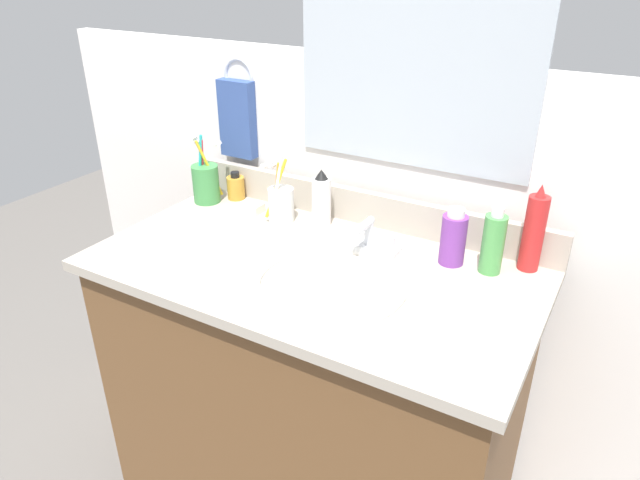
{
  "coord_description": "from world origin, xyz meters",
  "views": [
    {
      "loc": [
        0.6,
        -1.0,
        1.53
      ],
      "look_at": [
        0.02,
        0.0,
        0.95
      ],
      "focal_mm": 32.33,
      "sensor_mm": 36.0,
      "label": 1
    }
  ],
  "objects_px": {
    "bottle_oil_amber": "(236,187)",
    "soap_bar": "(251,207)",
    "faucet": "(368,239)",
    "bottle_cream_purple": "(453,238)",
    "bottle_toner_green": "(493,243)",
    "cup_green": "(206,183)",
    "cup_white_ceramic": "(281,203)",
    "bottle_lotion_white": "(321,199)",
    "bottle_spray_red": "(534,232)",
    "hand_towel": "(237,119)"
  },
  "relations": [
    {
      "from": "hand_towel",
      "to": "cup_white_ceramic",
      "type": "relative_size",
      "value": 1.2
    },
    {
      "from": "bottle_toner_green",
      "to": "bottle_spray_red",
      "type": "height_order",
      "value": "bottle_spray_red"
    },
    {
      "from": "faucet",
      "to": "bottle_lotion_white",
      "type": "bearing_deg",
      "value": 157.89
    },
    {
      "from": "bottle_spray_red",
      "to": "cup_green",
      "type": "bearing_deg",
      "value": -176.02
    },
    {
      "from": "faucet",
      "to": "soap_bar",
      "type": "relative_size",
      "value": 2.5
    },
    {
      "from": "bottle_spray_red",
      "to": "cup_white_ceramic",
      "type": "bearing_deg",
      "value": -174.0
    },
    {
      "from": "hand_towel",
      "to": "soap_bar",
      "type": "bearing_deg",
      "value": -43.72
    },
    {
      "from": "bottle_cream_purple",
      "to": "soap_bar",
      "type": "bearing_deg",
      "value": 179.47
    },
    {
      "from": "bottle_lotion_white",
      "to": "bottle_cream_purple",
      "type": "height_order",
      "value": "bottle_lotion_white"
    },
    {
      "from": "bottle_toner_green",
      "to": "bottle_lotion_white",
      "type": "relative_size",
      "value": 1.04
    },
    {
      "from": "bottle_oil_amber",
      "to": "bottle_spray_red",
      "type": "distance_m",
      "value": 0.84
    },
    {
      "from": "bottle_toner_green",
      "to": "faucet",
      "type": "bearing_deg",
      "value": -172.08
    },
    {
      "from": "cup_green",
      "to": "cup_white_ceramic",
      "type": "bearing_deg",
      "value": -0.98
    },
    {
      "from": "bottle_cream_purple",
      "to": "faucet",
      "type": "bearing_deg",
      "value": -169.88
    },
    {
      "from": "bottle_cream_purple",
      "to": "bottle_lotion_white",
      "type": "bearing_deg",
      "value": 174.88
    },
    {
      "from": "faucet",
      "to": "bottle_cream_purple",
      "type": "bearing_deg",
      "value": 10.12
    },
    {
      "from": "bottle_toner_green",
      "to": "cup_green",
      "type": "xyz_separation_m",
      "value": [
        -0.82,
        -0.0,
        -0.01
      ]
    },
    {
      "from": "hand_towel",
      "to": "bottle_lotion_white",
      "type": "relative_size",
      "value": 1.44
    },
    {
      "from": "bottle_toner_green",
      "to": "bottle_spray_red",
      "type": "distance_m",
      "value": 0.09
    },
    {
      "from": "faucet",
      "to": "cup_green",
      "type": "relative_size",
      "value": 0.8
    },
    {
      "from": "bottle_oil_amber",
      "to": "hand_towel",
      "type": "bearing_deg",
      "value": 112.1
    },
    {
      "from": "bottle_oil_amber",
      "to": "bottle_cream_purple",
      "type": "bearing_deg",
      "value": -5.14
    },
    {
      "from": "bottle_oil_amber",
      "to": "cup_white_ceramic",
      "type": "bearing_deg",
      "value": -17.98
    },
    {
      "from": "bottle_cream_purple",
      "to": "bottle_spray_red",
      "type": "bearing_deg",
      "value": 21.03
    },
    {
      "from": "bottle_toner_green",
      "to": "cup_green",
      "type": "height_order",
      "value": "cup_green"
    },
    {
      "from": "cup_green",
      "to": "soap_bar",
      "type": "distance_m",
      "value": 0.16
    },
    {
      "from": "cup_white_ceramic",
      "to": "bottle_toner_green",
      "type": "bearing_deg",
      "value": 0.93
    },
    {
      "from": "bottle_spray_red",
      "to": "soap_bar",
      "type": "bearing_deg",
      "value": -175.62
    },
    {
      "from": "bottle_lotion_white",
      "to": "cup_green",
      "type": "xyz_separation_m",
      "value": [
        -0.36,
        -0.03,
        -0.01
      ]
    },
    {
      "from": "bottle_lotion_white",
      "to": "cup_white_ceramic",
      "type": "bearing_deg",
      "value": -160.13
    },
    {
      "from": "bottle_lotion_white",
      "to": "soap_bar",
      "type": "xyz_separation_m",
      "value": [
        -0.21,
        -0.03,
        -0.06
      ]
    },
    {
      "from": "bottle_oil_amber",
      "to": "soap_bar",
      "type": "distance_m",
      "value": 0.11
    },
    {
      "from": "bottle_oil_amber",
      "to": "cup_green",
      "type": "xyz_separation_m",
      "value": [
        -0.06,
        -0.06,
        0.02
      ]
    },
    {
      "from": "soap_bar",
      "to": "faucet",
      "type": "bearing_deg",
      "value": -6.18
    },
    {
      "from": "hand_towel",
      "to": "cup_white_ceramic",
      "type": "xyz_separation_m",
      "value": [
        0.22,
        -0.12,
        -0.17
      ]
    },
    {
      "from": "bottle_lotion_white",
      "to": "bottle_spray_red",
      "type": "distance_m",
      "value": 0.53
    },
    {
      "from": "faucet",
      "to": "bottle_toner_green",
      "type": "relative_size",
      "value": 1.01
    },
    {
      "from": "hand_towel",
      "to": "bottle_oil_amber",
      "type": "relative_size",
      "value": 2.7
    },
    {
      "from": "bottle_toner_green",
      "to": "bottle_oil_amber",
      "type": "height_order",
      "value": "bottle_toner_green"
    },
    {
      "from": "cup_white_ceramic",
      "to": "bottle_lotion_white",
      "type": "bearing_deg",
      "value": 19.87
    },
    {
      "from": "bottle_cream_purple",
      "to": "cup_white_ceramic",
      "type": "distance_m",
      "value": 0.47
    },
    {
      "from": "bottle_oil_amber",
      "to": "cup_green",
      "type": "relative_size",
      "value": 0.41
    },
    {
      "from": "cup_white_ceramic",
      "to": "cup_green",
      "type": "relative_size",
      "value": 0.92
    },
    {
      "from": "bottle_toner_green",
      "to": "soap_bar",
      "type": "bearing_deg",
      "value": 179.93
    },
    {
      "from": "cup_green",
      "to": "soap_bar",
      "type": "height_order",
      "value": "cup_green"
    },
    {
      "from": "bottle_cream_purple",
      "to": "cup_green",
      "type": "relative_size",
      "value": 0.69
    },
    {
      "from": "bottle_spray_red",
      "to": "soap_bar",
      "type": "distance_m",
      "value": 0.75
    },
    {
      "from": "cup_green",
      "to": "hand_towel",
      "type": "bearing_deg",
      "value": 73.32
    },
    {
      "from": "bottle_toner_green",
      "to": "cup_green",
      "type": "relative_size",
      "value": 0.8
    },
    {
      "from": "bottle_lotion_white",
      "to": "soap_bar",
      "type": "relative_size",
      "value": 2.39
    }
  ]
}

